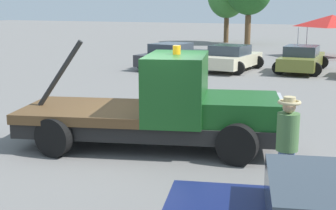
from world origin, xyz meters
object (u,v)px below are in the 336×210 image
person_near_truck (287,138)px  parked_car_olive (302,59)px  tow_truck (165,108)px  canopy_tent_red (332,21)px  traffic_cone (246,102)px  parked_car_cream (231,58)px  parked_car_charcoal (173,56)px

person_near_truck → parked_car_olive: (-2.48, 16.57, -0.40)m
person_near_truck → tow_truck: bearing=-0.7°
canopy_tent_red → traffic_cone: size_ratio=6.65×
traffic_cone → canopy_tent_red: bearing=88.2°
person_near_truck → parked_car_cream: size_ratio=0.41×
tow_truck → traffic_cone: tow_truck is taller
person_near_truck → traffic_cone: person_near_truck is taller
traffic_cone → parked_car_charcoal: bearing=127.2°
parked_car_olive → traffic_cone: (-0.07, -9.99, -0.39)m
parked_car_cream → traffic_cone: (3.32, -8.81, -0.39)m
parked_car_cream → canopy_tent_red: 10.15m
tow_truck → person_near_truck: bearing=-45.6°
person_near_truck → parked_car_cream: (-5.87, 15.38, -0.40)m
tow_truck → canopy_tent_red: 22.94m
parked_car_charcoal → parked_car_olive: size_ratio=1.06×
canopy_tent_red → parked_car_olive: bearing=-93.5°
tow_truck → person_near_truck: (3.17, -1.73, 0.10)m
parked_car_cream → canopy_tent_red: bearing=-18.3°
tow_truck → traffic_cone: bearing=65.8°
parked_car_charcoal → parked_car_olive: same height
parked_car_charcoal → parked_car_cream: 3.25m
person_near_truck → canopy_tent_red: size_ratio=0.48×
tow_truck → parked_car_cream: size_ratio=1.48×
parked_car_charcoal → tow_truck: bearing=-150.1°
parked_car_cream → parked_car_olive: size_ratio=0.91×
parked_car_olive → canopy_tent_red: 8.23m
tow_truck → parked_car_olive: tow_truck is taller
parked_car_charcoal → traffic_cone: size_ratio=9.17×
parked_car_charcoal → traffic_cone: 10.85m
canopy_tent_red → person_near_truck: bearing=-85.4°
tow_truck → parked_car_charcoal: size_ratio=1.28×
parked_car_cream → canopy_tent_red: (3.88, 9.22, 1.71)m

